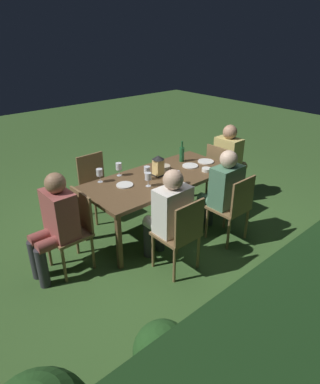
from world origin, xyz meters
The scene contains 24 objects.
ground_plane centered at (0.00, 0.00, 0.00)m, with size 16.00×16.00×0.00m, color #385B28.
dining_table centered at (0.00, 0.00, 0.68)m, with size 1.96×0.88×0.73m.
chair_side_right_a centered at (-0.44, 0.83, 0.49)m, with size 0.42×0.40×0.87m.
person_in_green centered at (-0.44, 0.64, 0.64)m, with size 0.38×0.47×1.15m.
chair_head_far centered at (1.23, 0.00, 0.49)m, with size 0.40×0.42×0.87m.
person_in_rust centered at (1.42, 0.00, 0.64)m, with size 0.48×0.38×1.15m.
chair_head_near centered at (-1.23, 0.00, 0.49)m, with size 0.40×0.42×0.87m.
person_in_mustard centered at (-1.42, 0.00, 0.64)m, with size 0.48×0.38×1.15m.
chair_side_right_b centered at (0.44, 0.83, 0.49)m, with size 0.42×0.40×0.87m.
person_in_cream centered at (0.44, 0.64, 0.64)m, with size 0.38×0.47×1.15m.
chair_side_left_b centered at (0.44, -0.83, 0.49)m, with size 0.42×0.40×0.87m.
lantern_centerpiece centered at (-0.01, -0.04, 0.88)m, with size 0.15×0.15×0.27m.
green_bottle_on_table centered at (-0.58, -0.20, 0.84)m, with size 0.07×0.07×0.29m.
wine_glass_a centered at (0.01, 0.31, 0.85)m, with size 0.08×0.08×0.17m.
wine_glass_b centered at (0.29, 0.13, 0.85)m, with size 0.08×0.08×0.17m.
wine_glass_c centered at (0.37, -0.36, 0.85)m, with size 0.08×0.08×0.17m.
wine_glass_d centered at (0.66, -0.35, 0.85)m, with size 0.08×0.08×0.17m.
wine_glass_e centered at (0.18, -0.03, 0.85)m, with size 0.08×0.08×0.17m.
plate_a centered at (0.49, -0.07, 0.74)m, with size 0.20×0.20×0.01m, color silver.
plate_b centered at (-0.53, 0.01, 0.74)m, with size 0.21×0.21×0.01m, color white.
plate_c centered at (-0.81, 0.04, 0.74)m, with size 0.22×0.22×0.01m, color white.
bowl_olives centered at (-0.19, -0.13, 0.76)m, with size 0.16×0.16×0.06m.
bowl_bread centered at (-0.57, 0.27, 0.75)m, with size 0.12×0.12×0.04m.
potted_plant_by_hedge centered at (1.50, 1.73, 0.37)m, with size 0.41×0.41×0.63m.
Camera 1 is at (2.55, 2.90, 2.39)m, focal length 31.28 mm.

